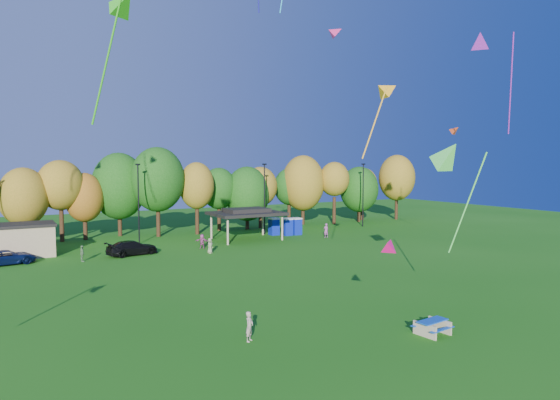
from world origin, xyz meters
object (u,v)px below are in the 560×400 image
car_c (8,257)px  car_d (132,248)px  picnic_table (432,326)px  porta_potties (286,226)px  kite_flyer (249,326)px

car_c → car_d: (10.89, -0.81, 0.07)m
picnic_table → car_d: 32.44m
porta_potties → picnic_table: size_ratio=1.91×
car_c → car_d: car_d is taller
car_c → picnic_table: bearing=-157.9°
picnic_table → kite_flyer: 9.79m
porta_potties → kite_flyer: size_ratio=2.41×
picnic_table → car_c: size_ratio=0.41×
picnic_table → car_d: car_d is taller
porta_potties → kite_flyer: porta_potties is taller
porta_potties → car_c: bearing=-173.0°
car_c → car_d: 10.92m
kite_flyer → car_c: (-10.60, 28.19, -0.11)m
picnic_table → car_d: size_ratio=0.39×
porta_potties → car_d: (-20.31, -4.62, -0.36)m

